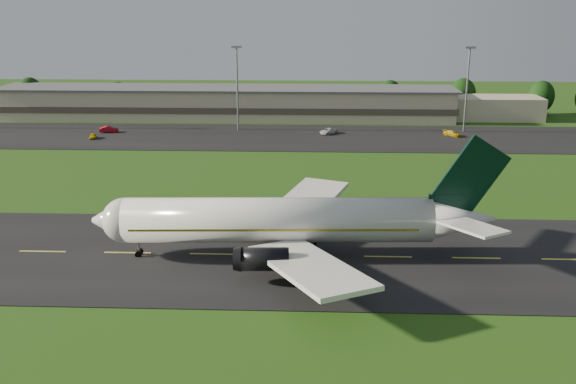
{
  "coord_description": "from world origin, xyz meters",
  "views": [
    {
      "loc": [
        23.45,
        -74.93,
        31.13
      ],
      "look_at": [
        20.14,
        8.0,
        6.0
      ],
      "focal_mm": 40.0,
      "sensor_mm": 36.0,
      "label": 1
    }
  ],
  "objects_px": {
    "light_mast_east": "(468,79)",
    "service_vehicle_b": "(109,129)",
    "service_vehicle_d": "(453,133)",
    "service_vehicle_c": "(328,131)",
    "light_mast_centre": "(237,78)",
    "airliner": "(285,221)",
    "terminal": "(250,104)",
    "service_vehicle_a": "(93,136)"
  },
  "relations": [
    {
      "from": "service_vehicle_c",
      "to": "light_mast_centre",
      "type": "bearing_deg",
      "value": -151.39
    },
    {
      "from": "light_mast_centre",
      "to": "service_vehicle_b",
      "type": "distance_m",
      "value": 33.35
    },
    {
      "from": "terminal",
      "to": "service_vehicle_c",
      "type": "distance_m",
      "value": 29.14
    },
    {
      "from": "service_vehicle_d",
      "to": "terminal",
      "type": "bearing_deg",
      "value": 111.92
    },
    {
      "from": "airliner",
      "to": "light_mast_centre",
      "type": "height_order",
      "value": "light_mast_centre"
    },
    {
      "from": "airliner",
      "to": "service_vehicle_c",
      "type": "height_order",
      "value": "airliner"
    },
    {
      "from": "terminal",
      "to": "light_mast_centre",
      "type": "distance_m",
      "value": 18.45
    },
    {
      "from": "light_mast_centre",
      "to": "service_vehicle_d",
      "type": "xyz_separation_m",
      "value": [
        51.17,
        -5.76,
        -11.99
      ]
    },
    {
      "from": "service_vehicle_a",
      "to": "light_mast_east",
      "type": "bearing_deg",
      "value": -2.88
    },
    {
      "from": "terminal",
      "to": "light_mast_east",
      "type": "xyz_separation_m",
      "value": [
        53.6,
        -16.18,
        8.75
      ]
    },
    {
      "from": "light_mast_east",
      "to": "service_vehicle_c",
      "type": "xyz_separation_m",
      "value": [
        -32.96,
        -4.13,
        -11.98
      ]
    },
    {
      "from": "light_mast_centre",
      "to": "service_vehicle_c",
      "type": "relative_size",
      "value": 4.28
    },
    {
      "from": "light_mast_east",
      "to": "service_vehicle_a",
      "type": "height_order",
      "value": "light_mast_east"
    },
    {
      "from": "service_vehicle_d",
      "to": "service_vehicle_a",
      "type": "bearing_deg",
      "value": 139.78
    },
    {
      "from": "light_mast_centre",
      "to": "light_mast_east",
      "type": "relative_size",
      "value": 1.0
    },
    {
      "from": "terminal",
      "to": "service_vehicle_b",
      "type": "bearing_deg",
      "value": -147.31
    },
    {
      "from": "light_mast_east",
      "to": "terminal",
      "type": "bearing_deg",
      "value": 163.2
    },
    {
      "from": "airliner",
      "to": "service_vehicle_c",
      "type": "relative_size",
      "value": 10.79
    },
    {
      "from": "terminal",
      "to": "service_vehicle_a",
      "type": "bearing_deg",
      "value": -140.44
    },
    {
      "from": "light_mast_centre",
      "to": "service_vehicle_c",
      "type": "distance_m",
      "value": 25.42
    },
    {
      "from": "airliner",
      "to": "service_vehicle_b",
      "type": "relative_size",
      "value": 11.58
    },
    {
      "from": "terminal",
      "to": "service_vehicle_c",
      "type": "xyz_separation_m",
      "value": [
        20.64,
        -20.31,
        -3.23
      ]
    },
    {
      "from": "service_vehicle_d",
      "to": "service_vehicle_c",
      "type": "bearing_deg",
      "value": 132.5
    },
    {
      "from": "service_vehicle_b",
      "to": "service_vehicle_d",
      "type": "distance_m",
      "value": 82.01
    },
    {
      "from": "service_vehicle_d",
      "to": "airliner",
      "type": "bearing_deg",
      "value": -160.24
    },
    {
      "from": "light_mast_east",
      "to": "service_vehicle_d",
      "type": "xyz_separation_m",
      "value": [
        -3.83,
        -5.76,
        -11.99
      ]
    },
    {
      "from": "service_vehicle_b",
      "to": "service_vehicle_d",
      "type": "relative_size",
      "value": 0.99
    },
    {
      "from": "terminal",
      "to": "service_vehicle_d",
      "type": "xyz_separation_m",
      "value": [
        49.77,
        -21.95,
        -3.24
      ]
    },
    {
      "from": "light_mast_east",
      "to": "service_vehicle_b",
      "type": "distance_m",
      "value": 86.77
    },
    {
      "from": "light_mast_centre",
      "to": "terminal",
      "type": "bearing_deg",
      "value": 85.05
    },
    {
      "from": "light_mast_centre",
      "to": "service_vehicle_c",
      "type": "height_order",
      "value": "light_mast_centre"
    },
    {
      "from": "airliner",
      "to": "service_vehicle_c",
      "type": "distance_m",
      "value": 76.25
    },
    {
      "from": "service_vehicle_c",
      "to": "service_vehicle_d",
      "type": "relative_size",
      "value": 1.06
    },
    {
      "from": "light_mast_centre",
      "to": "light_mast_east",
      "type": "xyz_separation_m",
      "value": [
        55.0,
        0.0,
        0.0
      ]
    },
    {
      "from": "light_mast_centre",
      "to": "service_vehicle_d",
      "type": "distance_m",
      "value": 52.87
    },
    {
      "from": "service_vehicle_a",
      "to": "service_vehicle_b",
      "type": "bearing_deg",
      "value": 67.52
    },
    {
      "from": "service_vehicle_c",
      "to": "service_vehicle_d",
      "type": "distance_m",
      "value": 29.18
    },
    {
      "from": "terminal",
      "to": "service_vehicle_c",
      "type": "bearing_deg",
      "value": -44.55
    },
    {
      "from": "light_mast_centre",
      "to": "service_vehicle_a",
      "type": "xyz_separation_m",
      "value": [
        -32.36,
        -11.71,
        -12.06
      ]
    },
    {
      "from": "light_mast_east",
      "to": "service_vehicle_b",
      "type": "relative_size",
      "value": 4.59
    },
    {
      "from": "airliner",
      "to": "service_vehicle_c",
      "type": "xyz_separation_m",
      "value": [
        6.97,
        75.83,
        -3.9
      ]
    },
    {
      "from": "terminal",
      "to": "service_vehicle_d",
      "type": "relative_size",
      "value": 32.37
    }
  ]
}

